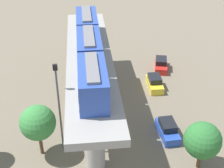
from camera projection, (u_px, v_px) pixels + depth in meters
The scene contains 9 objects.
ground_plane at pixel (92, 111), 41.25m from camera, with size 120.00×120.00×0.00m, color #706654.
viaduct at pixel (90, 72), 38.17m from camera, with size 5.20×28.85×7.71m.
train at pixel (89, 49), 35.43m from camera, with size 2.64×20.50×3.24m.
parked_car_yellow at pixel (155, 83), 45.72m from camera, with size 1.80×4.20×1.76m.
parked_car_blue at pixel (168, 130), 37.05m from camera, with size 2.05×4.30×1.76m.
parked_car_red at pixel (161, 65), 50.29m from camera, with size 2.70×4.50×1.76m.
tree_near_viaduct at pixel (203, 140), 31.35m from camera, with size 3.71×3.71×5.41m.
tree_far_corner at pixel (38, 123), 32.77m from camera, with size 3.69×3.69×5.97m.
signal_post at pixel (59, 105), 32.69m from camera, with size 0.44×0.28×10.31m.
Camera 1 is at (-0.83, -33.31, 24.70)m, focal length 52.08 mm.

